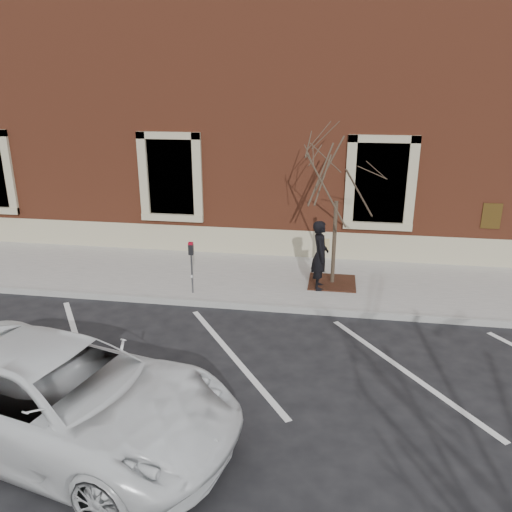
% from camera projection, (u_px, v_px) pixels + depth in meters
% --- Properties ---
extents(ground, '(120.00, 120.00, 0.00)m').
position_uv_depth(ground, '(252.00, 309.00, 11.66)').
color(ground, '#28282B').
rests_on(ground, ground).
extents(sidewalk_near, '(40.00, 3.50, 0.15)m').
position_uv_depth(sidewalk_near, '(263.00, 279.00, 13.27)').
color(sidewalk_near, beige).
rests_on(sidewalk_near, ground).
extents(curb_near, '(40.00, 0.12, 0.15)m').
position_uv_depth(curb_near, '(252.00, 307.00, 11.59)').
color(curb_near, '#9E9E99').
rests_on(curb_near, ground).
extents(parking_stripes, '(28.00, 4.40, 0.01)m').
position_uv_depth(parking_stripes, '(233.00, 356.00, 9.60)').
color(parking_stripes, silver).
rests_on(parking_stripes, ground).
extents(building_civic, '(40.00, 8.62, 8.00)m').
position_uv_depth(building_civic, '(288.00, 114.00, 17.60)').
color(building_civic, brown).
rests_on(building_civic, ground).
extents(man, '(0.46, 0.66, 1.73)m').
position_uv_depth(man, '(320.00, 255.00, 12.19)').
color(man, black).
rests_on(man, sidewalk_near).
extents(parking_meter, '(0.12, 0.09, 1.29)m').
position_uv_depth(parking_meter, '(191.00, 258.00, 11.90)').
color(parking_meter, '#595B60').
rests_on(parking_meter, sidewalk_near).
extents(tree_grate, '(1.19, 1.19, 0.03)m').
position_uv_depth(tree_grate, '(332.00, 282.00, 12.78)').
color(tree_grate, '#472117').
rests_on(tree_grate, sidewalk_near).
extents(sapling, '(2.33, 2.33, 3.88)m').
position_uv_depth(sapling, '(338.00, 177.00, 11.91)').
color(sapling, '#4E402F').
rests_on(sapling, sidewalk_near).
extents(white_truck, '(5.65, 3.50, 1.46)m').
position_uv_depth(white_truck, '(62.00, 396.00, 7.13)').
color(white_truck, white).
rests_on(white_truck, ground).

